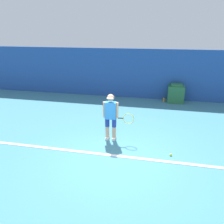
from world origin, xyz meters
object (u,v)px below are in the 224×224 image
object	(u,v)px
water_bottle	(164,100)
covered_chair	(176,94)
tennis_ball	(171,155)
tennis_player	(111,115)

from	to	relation	value
water_bottle	covered_chair	bearing A→B (deg)	5.14
water_bottle	tennis_ball	bearing A→B (deg)	-88.38
tennis_player	covered_chair	world-z (taller)	tennis_player
tennis_ball	water_bottle	distance (m)	5.00
tennis_player	covered_chair	size ratio (longest dim) A/B	1.66
tennis_player	tennis_ball	size ratio (longest dim) A/B	22.22
covered_chair	water_bottle	bearing A→B (deg)	-174.86
tennis_ball	covered_chair	size ratio (longest dim) A/B	0.07
tennis_ball	tennis_player	bearing A→B (deg)	161.45
water_bottle	tennis_player	bearing A→B (deg)	-111.34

